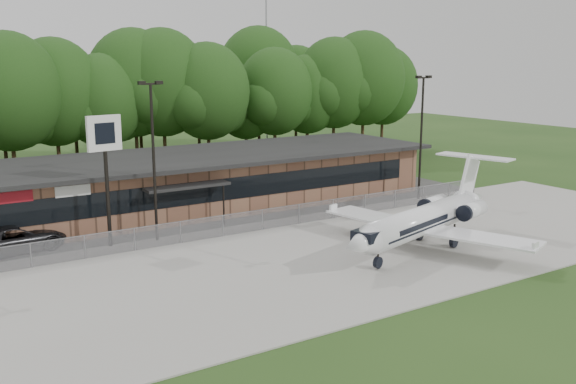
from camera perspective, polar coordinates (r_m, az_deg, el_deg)
ground at (r=31.31m, az=8.63°, el=-10.08°), size 160.00×160.00×0.00m
apron at (r=37.29m, az=0.50°, el=-6.25°), size 64.00×18.00×0.08m
parking_lot at (r=46.97m, az=-7.19°, el=-2.54°), size 50.00×9.00×0.06m
terminal at (r=50.46m, az=-9.42°, el=0.89°), size 41.00×11.65×4.30m
fence at (r=42.88m, az=-4.62°, el=-2.84°), size 46.00×0.04×1.52m
treeline at (r=66.70m, az=-15.79°, el=7.86°), size 72.00×12.00×15.00m
radio_mast at (r=81.05m, az=-1.93°, el=12.46°), size 0.20×0.20×25.00m
light_pole_mid at (r=41.19m, az=-11.89°, el=3.72°), size 1.55×0.30×10.23m
light_pole_right at (r=53.72m, az=11.78°, el=5.57°), size 1.55×0.30×10.23m
business_jet at (r=40.11m, az=12.16°, el=-2.46°), size 15.63×14.03×5.30m
suv at (r=42.26m, az=-23.26°, el=-3.88°), size 6.71×4.12×1.74m
pole_sign at (r=40.50m, az=-15.97°, el=3.84°), size 2.17×0.56×8.24m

